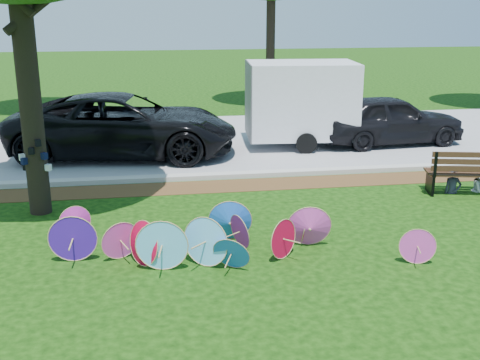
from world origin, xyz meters
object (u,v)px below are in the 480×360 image
object	(u,v)px
parasol_pile	(207,236)
dark_pickup	(389,119)
cargo_trailer	(302,100)
park_bench	(470,171)
black_van	(124,125)
person_left	(455,169)

from	to	relation	value
parasol_pile	dark_pickup	bearing A→B (deg)	50.14
cargo_trailer	park_bench	size ratio (longest dim) A/B	1.59
black_van	person_left	world-z (taller)	black_van
parasol_pile	park_bench	world-z (taller)	park_bench
parasol_pile	dark_pickup	size ratio (longest dim) A/B	1.45
parasol_pile	cargo_trailer	bearing A→B (deg)	65.06
parasol_pile	person_left	world-z (taller)	person_left
cargo_trailer	park_bench	distance (m)	5.84
dark_pickup	person_left	world-z (taller)	dark_pickup
parasol_pile	person_left	size ratio (longest dim) A/B	5.73
black_van	person_left	size ratio (longest dim) A/B	5.62
park_bench	person_left	xyz separation A→B (m)	(-0.35, 0.05, 0.05)
park_bench	parasol_pile	bearing A→B (deg)	-145.08
park_bench	cargo_trailer	bearing A→B (deg)	129.35
black_van	park_bench	xyz separation A→B (m)	(7.86, -4.68, -0.36)
cargo_trailer	parasol_pile	bearing A→B (deg)	-110.47
parasol_pile	dark_pickup	xyz separation A→B (m)	(6.33, 7.58, 0.37)
cargo_trailer	black_van	bearing A→B (deg)	-170.56
parasol_pile	park_bench	size ratio (longest dim) A/B	3.26
dark_pickup	cargo_trailer	bearing A→B (deg)	81.42
park_bench	person_left	bearing A→B (deg)	-176.07
black_van	cargo_trailer	world-z (taller)	cargo_trailer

